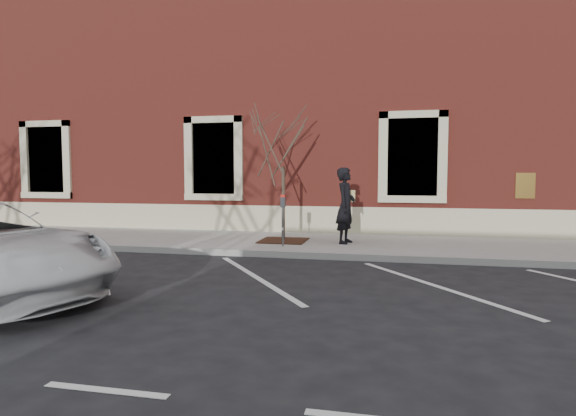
# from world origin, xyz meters

# --- Properties ---
(ground) EXTENTS (120.00, 120.00, 0.00)m
(ground) POSITION_xyz_m (0.00, 0.00, 0.00)
(ground) COLOR #28282B
(ground) RESTS_ON ground
(sidewalk_near) EXTENTS (40.00, 3.50, 0.15)m
(sidewalk_near) POSITION_xyz_m (0.00, 1.75, 0.07)
(sidewalk_near) COLOR #BAB5AF
(sidewalk_near) RESTS_ON ground
(curb_near) EXTENTS (40.00, 0.12, 0.15)m
(curb_near) POSITION_xyz_m (0.00, -0.05, 0.07)
(curb_near) COLOR #9E9E99
(curb_near) RESTS_ON ground
(parking_stripes) EXTENTS (28.00, 4.40, 0.01)m
(parking_stripes) POSITION_xyz_m (0.00, -2.20, 0.00)
(parking_stripes) COLOR silver
(parking_stripes) RESTS_ON ground
(building_civic) EXTENTS (40.00, 8.62, 8.00)m
(building_civic) POSITION_xyz_m (0.00, 7.74, 4.00)
(building_civic) COLOR maroon
(building_civic) RESTS_ON ground
(man) EXTENTS (0.61, 0.79, 1.93)m
(man) POSITION_xyz_m (1.30, 1.53, 1.12)
(man) COLOR black
(man) RESTS_ON sidewalk_near
(parking_meter) EXTENTS (0.12, 0.09, 1.27)m
(parking_meter) POSITION_xyz_m (-0.15, 0.68, 1.03)
(parking_meter) COLOR #595B60
(parking_meter) RESTS_ON sidewalk_near
(tree_grate) EXTENTS (1.20, 1.20, 0.03)m
(tree_grate) POSITION_xyz_m (-0.34, 1.57, 0.16)
(tree_grate) COLOR #412215
(tree_grate) RESTS_ON sidewalk_near
(sapling) EXTENTS (2.14, 2.14, 3.56)m
(sapling) POSITION_xyz_m (-0.34, 1.57, 2.64)
(sapling) COLOR #49362C
(sapling) RESTS_ON sidewalk_near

